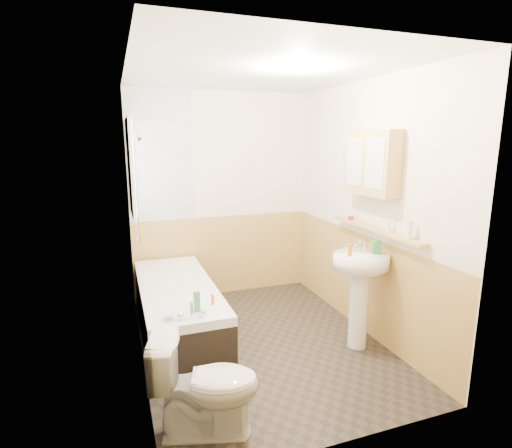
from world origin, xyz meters
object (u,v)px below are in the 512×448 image
(sink, at_px, (360,281))
(medicine_cabinet, at_px, (372,163))
(bathtub, at_px, (178,309))
(toilet, at_px, (206,385))
(pine_shelf, at_px, (375,229))

(sink, xyz_separation_m, medicine_cabinet, (0.17, 0.17, 1.07))
(bathtub, distance_m, medicine_cabinet, 2.34)
(toilet, distance_m, pine_shelf, 2.09)
(bathtub, bearing_deg, sink, -26.64)
(bathtub, relative_size, toilet, 2.57)
(toilet, xyz_separation_m, pine_shelf, (1.80, 0.74, 0.76))
(pine_shelf, distance_m, medicine_cabinet, 0.62)
(sink, height_order, pine_shelf, pine_shelf)
(sink, height_order, medicine_cabinet, medicine_cabinet)
(medicine_cabinet, bearing_deg, pine_shelf, -69.76)
(sink, relative_size, pine_shelf, 0.81)
(sink, bearing_deg, bathtub, 168.01)
(pine_shelf, bearing_deg, medicine_cabinet, 110.24)
(sink, bearing_deg, pine_shelf, 40.68)
(pine_shelf, height_order, medicine_cabinet, medicine_cabinet)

